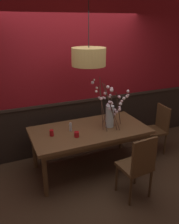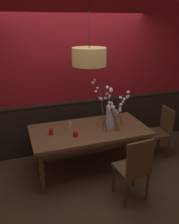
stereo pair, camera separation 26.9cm
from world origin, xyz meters
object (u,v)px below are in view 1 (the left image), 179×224
object	(u,v)px
chair_far_side_left	(58,123)
vase_with_blossoms	(110,112)
chair_far_side_right	(84,119)
candle_holder_nearer_center	(52,133)
dining_table	(90,134)
chair_head_east_end	(157,127)
candle_holder_nearer_edge	(77,134)
condiment_bottle	(71,127)
pendant_lamp	(89,57)
chair_near_side_right	(138,164)

from	to	relation	value
chair_far_side_left	vase_with_blossoms	world-z (taller)	vase_with_blossoms
chair_far_side_right	candle_holder_nearer_center	bearing A→B (deg)	-135.54
dining_table	chair_head_east_end	world-z (taller)	chair_head_east_end
candle_holder_nearer_edge	condiment_bottle	size ratio (longest dim) A/B	0.60
dining_table	chair_head_east_end	bearing A→B (deg)	0.92
dining_table	candle_holder_nearer_edge	distance (m)	0.36
condiment_bottle	pendant_lamp	xyz separation A→B (m)	(0.32, 0.02, 1.07)
vase_with_blossoms	candle_holder_nearer_edge	distance (m)	0.68
chair_near_side_right	candle_holder_nearer_center	bearing A→B (deg)	135.63
pendant_lamp	candle_holder_nearer_edge	bearing A→B (deg)	-140.66
condiment_bottle	pendant_lamp	size ratio (longest dim) A/B	0.12
chair_far_side_right	candle_holder_nearer_center	xyz separation A→B (m)	(-0.88, -0.86, 0.26)
dining_table	candle_holder_nearer_center	xyz separation A→B (m)	(-0.62, 0.01, 0.13)
chair_near_side_right	condiment_bottle	distance (m)	1.19
chair_far_side_right	candle_holder_nearer_edge	world-z (taller)	chair_far_side_right
dining_table	candle_holder_nearer_edge	size ratio (longest dim) A/B	22.29
chair_far_side_left	candle_holder_nearer_center	bearing A→B (deg)	-110.76
dining_table	chair_near_side_right	world-z (taller)	chair_near_side_right
vase_with_blossoms	chair_head_east_end	bearing A→B (deg)	3.98
condiment_bottle	chair_head_east_end	bearing A→B (deg)	-1.20
chair_far_side_right	dining_table	bearing A→B (deg)	-106.47
dining_table	candle_holder_nearer_edge	xyz separation A→B (m)	(-0.29, -0.18, 0.13)
pendant_lamp	condiment_bottle	bearing A→B (deg)	-176.97
vase_with_blossoms	chair_near_side_right	bearing A→B (deg)	-91.48
chair_far_side_left	pendant_lamp	xyz separation A→B (m)	(0.30, -0.83, 1.35)
chair_far_side_left	pendant_lamp	distance (m)	1.61
candle_holder_nearer_center	chair_far_side_right	bearing A→B (deg)	44.46
chair_far_side_right	chair_near_side_right	bearing A→B (deg)	-87.88
candle_holder_nearer_edge	condiment_bottle	distance (m)	0.24
candle_holder_nearer_center	condiment_bottle	distance (m)	0.32
chair_head_east_end	vase_with_blossoms	world-z (taller)	vase_with_blossoms
candle_holder_nearer_center	candle_holder_nearer_edge	bearing A→B (deg)	-29.22
chair_head_east_end	candle_holder_nearer_center	xyz separation A→B (m)	(-2.02, -0.01, 0.28)
chair_far_side_right	candle_holder_nearer_center	world-z (taller)	chair_far_side_right
chair_far_side_right	candle_holder_nearer_center	size ratio (longest dim) A/B	9.70
dining_table	vase_with_blossoms	distance (m)	0.49
chair_near_side_right	vase_with_blossoms	xyz separation A→B (m)	(0.02, 0.87, 0.45)
chair_far_side_left	candle_holder_nearer_center	size ratio (longest dim) A/B	9.87
chair_near_side_right	chair_far_side_right	bearing A→B (deg)	92.12
chair_near_side_right	candle_holder_nearer_center	world-z (taller)	chair_near_side_right
chair_head_east_end	vase_with_blossoms	distance (m)	1.16
chair_near_side_right	chair_head_east_end	xyz separation A→B (m)	(1.07, 0.94, -0.03)
chair_far_side_right	vase_with_blossoms	distance (m)	1.04
chair_far_side_left	condiment_bottle	bearing A→B (deg)	-91.22
pendant_lamp	chair_far_side_right	bearing A→B (deg)	73.39
candle_holder_nearer_center	condiment_bottle	xyz separation A→B (m)	(0.32, 0.05, 0.02)
chair_near_side_right	chair_far_side_left	xyz separation A→B (m)	(-0.61, 1.82, -0.01)
chair_far_side_right	vase_with_blossoms	size ratio (longest dim) A/B	1.17
chair_near_side_right	vase_with_blossoms	distance (m)	0.98
chair_far_side_left	chair_far_side_right	world-z (taller)	chair_far_side_left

